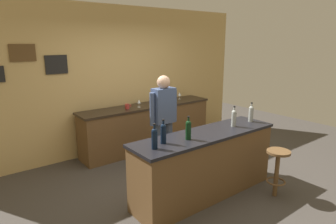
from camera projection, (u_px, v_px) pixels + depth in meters
ground_plane at (186, 183)px, 4.47m from camera, size 10.00×10.00×0.00m
back_wall at (119, 79)px, 5.69m from camera, size 6.00×0.09×2.80m
bar_counter at (205, 164)px, 4.06m from camera, size 2.24×0.60×0.92m
side_counter at (148, 126)px, 5.87m from camera, size 2.82×0.56×0.90m
bartender at (164, 118)px, 4.66m from camera, size 0.52×0.21×1.62m
bar_stool at (277, 166)px, 4.01m from camera, size 0.32×0.32×0.68m
wine_bottle_a at (154, 138)px, 3.34m from camera, size 0.07×0.07×0.31m
wine_bottle_b at (163, 133)px, 3.52m from camera, size 0.07×0.07×0.31m
wine_bottle_c at (188, 129)px, 3.66m from camera, size 0.07×0.07×0.31m
wine_bottle_d at (234, 117)px, 4.22m from camera, size 0.07×0.07×0.31m
wine_bottle_e at (251, 113)px, 4.47m from camera, size 0.07×0.07×0.31m
wine_glass_a at (139, 102)px, 5.54m from camera, size 0.07×0.07×0.16m
wine_glass_b at (180, 94)px, 6.30m from camera, size 0.07×0.07×0.16m
coffee_mug at (127, 106)px, 5.42m from camera, size 0.12×0.08×0.09m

